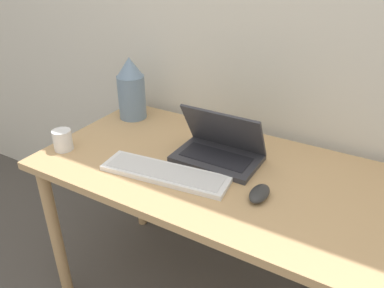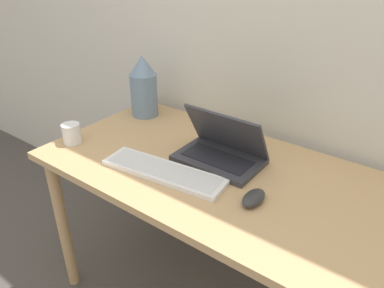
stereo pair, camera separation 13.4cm
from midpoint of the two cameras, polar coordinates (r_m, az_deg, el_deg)
name	(u,v)px [view 1 (the left image)]	position (r m, az deg, el deg)	size (l,w,h in m)	color
wall_back	(263,7)	(1.58, 8.30, 19.90)	(6.00, 0.05, 2.50)	silver
desk	(211,186)	(1.45, 0.22, -6.50)	(1.30, 0.70, 0.74)	tan
laptop	(220,148)	(1.42, 1.54, -0.74)	(0.32, 0.21, 0.20)	#333338
keyboard	(165,173)	(1.35, -6.99, -4.52)	(0.48, 0.18, 0.02)	white
mouse	(259,194)	(1.23, 7.18, -7.60)	(0.06, 0.11, 0.03)	#2D2D2D
vase	(131,89)	(1.77, -11.42, 8.20)	(0.13, 0.13, 0.29)	slate
mp3_player	(200,169)	(1.37, -1.64, -3.88)	(0.05, 0.06, 0.01)	orange
mug	(63,140)	(1.60, -21.41, 0.50)	(0.07, 0.07, 0.08)	white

